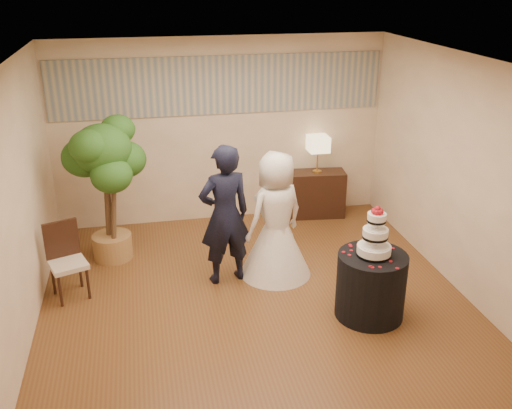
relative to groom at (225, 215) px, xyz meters
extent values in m
cube|color=brown|center=(0.27, -0.52, -0.89)|extent=(5.00, 5.00, 0.00)
cube|color=white|center=(0.27, -0.52, 1.91)|extent=(5.00, 5.00, 0.00)
cube|color=beige|center=(0.27, 1.98, 0.51)|extent=(5.00, 0.06, 2.80)
cube|color=beige|center=(0.27, -3.02, 0.51)|extent=(5.00, 0.06, 2.80)
cube|color=beige|center=(-2.23, -0.52, 0.51)|extent=(0.06, 5.00, 2.80)
cube|color=beige|center=(2.77, -0.52, 0.51)|extent=(0.06, 5.00, 2.80)
cube|color=gray|center=(0.27, 1.96, 1.21)|extent=(4.90, 0.02, 0.85)
imported|color=black|center=(0.00, 0.00, 0.00)|extent=(0.73, 0.56, 1.79)
imported|color=white|center=(0.65, 0.03, -0.07)|extent=(1.21, 1.21, 1.64)
cylinder|color=black|center=(1.47, -1.13, -0.51)|extent=(0.94, 0.94, 0.76)
cube|color=black|center=(1.73, 1.73, -0.53)|extent=(0.92, 0.49, 0.73)
camera|label=1|loc=(-0.93, -6.31, 2.78)|focal=40.00mm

